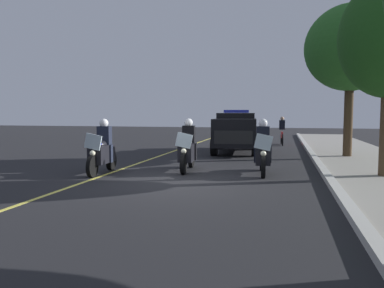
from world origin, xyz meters
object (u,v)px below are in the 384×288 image
Objects in this scene: police_motorcycle_lead_left at (102,151)px; cyclist_background at (282,131)px; police_suv at (236,130)px; police_motorcycle_lead_right at (188,150)px; tree_far_back at (351,48)px; police_motorcycle_trailing at (263,152)px.

cyclist_background is at bearing 156.06° from police_motorcycle_lead_left.
police_motorcycle_lead_left is 0.43× the size of police_suv.
police_suv is at bearing 172.44° from police_motorcycle_lead_right.
police_motorcycle_lead_right is at bearing -7.56° from police_suv.
police_motorcycle_lead_left is 2.74m from police_motorcycle_lead_right.
police_motorcycle_trailing is at bearing -32.97° from tree_far_back.
police_motorcycle_trailing is at bearing 14.21° from police_suv.
police_motorcycle_lead_left is at bearing -23.94° from cyclist_background.
police_motorcycle_trailing is 0.34× the size of tree_far_back.
police_motorcycle_lead_left is at bearing -64.24° from police_motorcycle_lead_right.
police_suv reaches higher than police_motorcycle_lead_left.
police_motorcycle_lead_left is 1.00× the size of police_motorcycle_lead_right.
police_suv reaches higher than cyclist_background.
police_motorcycle_trailing is at bearing -2.79° from cyclist_background.
cyclist_background is (-4.84, 2.15, -0.22)m from police_suv.
police_suv is 5.31m from cyclist_background.
police_motorcycle_trailing is 7.09m from tree_far_back.
police_motorcycle_lead_right and police_motorcycle_trailing have the same top height.
police_motorcycle_trailing is 0.43× the size of police_suv.
police_motorcycle_lead_left is 0.34× the size of tree_far_back.
police_motorcycle_lead_right is 8.41m from tree_far_back.
tree_far_back reaches higher than cyclist_background.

